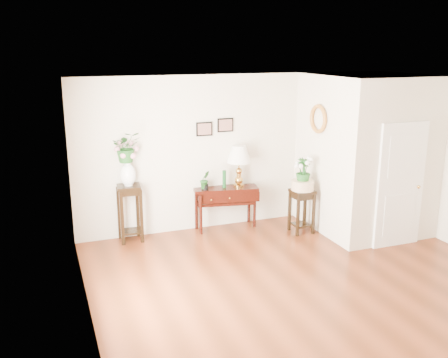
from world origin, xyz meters
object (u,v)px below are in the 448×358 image
plant_stand_b (301,211)px  plant_stand_a (130,213)px  console_table (226,208)px  table_lamp (239,168)px

plant_stand_b → plant_stand_a: bearing=167.0°
console_table → plant_stand_b: bearing=-18.6°
plant_stand_a → table_lamp: bearing=0.0°
table_lamp → plant_stand_b: size_ratio=0.97×
console_table → plant_stand_a: bearing=-169.0°
console_table → table_lamp: size_ratio=1.52×
plant_stand_a → plant_stand_b: (2.97, -0.68, -0.10)m
plant_stand_b → console_table: bearing=150.4°
table_lamp → plant_stand_a: bearing=180.0°
console_table → table_lamp: 0.78m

